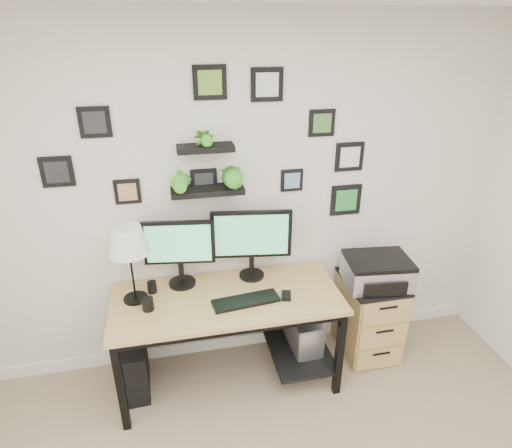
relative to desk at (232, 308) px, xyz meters
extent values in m
plane|color=silver|center=(0.19, 0.33, 0.67)|extent=(4.00, 0.00, 4.00)
cube|color=white|center=(0.19, 0.32, -0.58)|extent=(4.00, 0.03, 0.10)
cube|color=tan|center=(-0.04, -0.04, 0.11)|extent=(1.60, 0.70, 0.03)
cube|color=black|center=(-0.04, -0.04, 0.07)|extent=(1.54, 0.64, 0.05)
cube|color=black|center=(-0.04, 0.29, -0.17)|extent=(1.44, 0.02, 0.41)
cube|color=black|center=(0.51, -0.04, -0.45)|extent=(0.45, 0.63, 0.03)
cube|color=black|center=(-0.79, -0.34, -0.27)|extent=(0.05, 0.05, 0.72)
cube|color=black|center=(-0.79, 0.26, -0.27)|extent=(0.05, 0.05, 0.72)
cube|color=black|center=(0.71, -0.34, -0.27)|extent=(0.05, 0.05, 0.72)
cube|color=black|center=(0.71, 0.26, -0.27)|extent=(0.05, 0.05, 0.72)
cylinder|color=black|center=(-0.33, 0.20, 0.13)|extent=(0.22, 0.22, 0.02)
cylinder|color=black|center=(-0.33, 0.20, 0.22)|extent=(0.04, 0.04, 0.17)
cube|color=black|center=(-0.33, 0.19, 0.47)|extent=(0.50, 0.10, 0.33)
cube|color=#4CB272|center=(-0.34, 0.17, 0.47)|extent=(0.45, 0.07, 0.28)
cylinder|color=black|center=(0.19, 0.20, 0.13)|extent=(0.21, 0.21, 0.02)
cylinder|color=black|center=(0.19, 0.20, 0.22)|extent=(0.04, 0.04, 0.17)
cube|color=black|center=(0.19, 0.19, 0.48)|extent=(0.58, 0.11, 0.36)
cube|color=#4CB272|center=(0.18, 0.17, 0.48)|extent=(0.52, 0.08, 0.31)
cube|color=black|center=(0.08, -0.12, 0.14)|extent=(0.47, 0.20, 0.02)
cube|color=black|center=(0.37, -0.13, 0.14)|extent=(0.09, 0.11, 0.03)
cylinder|color=black|center=(-0.66, 0.07, 0.13)|extent=(0.17, 0.17, 0.02)
cylinder|color=black|center=(-0.66, 0.07, 0.39)|extent=(0.01, 0.01, 0.50)
cone|color=white|center=(-0.66, 0.07, 0.58)|extent=(0.27, 0.27, 0.19)
cylinder|color=black|center=(-0.57, -0.07, 0.17)|extent=(0.08, 0.08, 0.09)
cylinder|color=black|center=(-0.55, 0.13, 0.17)|extent=(0.07, 0.07, 0.08)
cube|color=black|center=(-0.73, 0.02, -0.42)|extent=(0.20, 0.43, 0.42)
cube|color=gray|center=(0.55, 0.05, -0.40)|extent=(0.22, 0.47, 0.46)
cube|color=silver|center=(0.56, -0.18, -0.40)|extent=(0.18, 0.02, 0.43)
cube|color=tan|center=(1.13, 0.06, -0.30)|extent=(0.42, 0.50, 0.65)
cube|color=black|center=(1.13, 0.06, 0.03)|extent=(0.43, 0.51, 0.02)
cube|color=tan|center=(1.13, -0.19, -0.52)|extent=(0.39, 0.02, 0.18)
cylinder|color=black|center=(1.13, -0.21, -0.46)|extent=(0.14, 0.02, 0.02)
cube|color=tan|center=(1.13, -0.19, -0.30)|extent=(0.39, 0.02, 0.18)
cylinder|color=black|center=(1.13, -0.21, -0.24)|extent=(0.14, 0.02, 0.02)
cube|color=tan|center=(1.13, -0.19, -0.08)|extent=(0.39, 0.02, 0.18)
cylinder|color=black|center=(1.13, -0.21, -0.02)|extent=(0.14, 0.02, 0.02)
cube|color=silver|center=(1.13, 0.03, 0.14)|extent=(0.51, 0.42, 0.18)
cube|color=black|center=(1.13, 0.03, 0.25)|extent=(0.51, 0.42, 0.03)
cube|color=black|center=(1.11, -0.17, 0.11)|extent=(0.32, 0.06, 0.11)
cube|color=black|center=(-0.11, 0.24, 0.82)|extent=(0.50, 0.18, 0.04)
cube|color=black|center=(-0.11, 0.23, 1.12)|extent=(0.38, 0.15, 0.04)
imported|color=green|center=(-0.28, 0.24, 0.98)|extent=(0.15, 0.12, 0.27)
imported|color=green|center=(0.06, 0.24, 0.98)|extent=(0.15, 0.15, 0.27)
imported|color=green|center=(-0.11, 0.23, 1.27)|extent=(0.13, 0.09, 0.25)
cube|color=black|center=(-0.05, 0.32, 1.52)|extent=(0.22, 0.02, 0.22)
cube|color=#639732|center=(-0.05, 0.31, 1.52)|extent=(0.15, 0.00, 0.15)
cube|color=black|center=(-0.12, 0.32, 0.86)|extent=(0.18, 0.02, 0.18)
cube|color=#2C2B30|center=(-0.12, 0.31, 0.86)|extent=(0.13, 0.00, 0.13)
cube|color=black|center=(0.72, 0.32, 1.23)|extent=(0.19, 0.02, 0.19)
cube|color=#467535|center=(0.72, 0.31, 1.23)|extent=(0.13, 0.00, 0.13)
cube|color=black|center=(0.96, 0.32, 0.63)|extent=(0.24, 0.02, 0.24)
cube|color=#349041|center=(0.96, 0.31, 0.63)|extent=(0.17, 0.00, 0.17)
cube|color=black|center=(-0.65, 0.32, 0.83)|extent=(0.17, 0.02, 0.17)
cube|color=tan|center=(-0.65, 0.31, 0.83)|extent=(0.12, 0.00, 0.12)
cube|color=black|center=(0.52, 0.32, 0.83)|extent=(0.17, 0.02, 0.17)
cube|color=#649CB0|center=(0.52, 0.31, 0.83)|extent=(0.12, 0.00, 0.12)
cube|color=black|center=(0.95, 0.32, 0.98)|extent=(0.21, 0.02, 0.21)
cube|color=silver|center=(0.95, 0.31, 0.98)|extent=(0.15, 0.00, 0.15)
cube|color=black|center=(-1.06, 0.32, 1.00)|extent=(0.20, 0.02, 0.20)
cube|color=black|center=(-1.06, 0.31, 1.00)|extent=(0.14, 0.00, 0.14)
cube|color=black|center=(-0.79, 0.32, 1.30)|extent=(0.19, 0.02, 0.19)
cube|color=#252428|center=(-0.79, 0.31, 1.30)|extent=(0.14, 0.00, 0.14)
cube|color=black|center=(0.32, 0.32, 1.50)|extent=(0.22, 0.02, 0.22)
cube|color=silver|center=(0.32, 0.31, 1.50)|extent=(0.15, 0.00, 0.15)
camera|label=1|loc=(-0.36, -2.52, 1.85)|focal=30.00mm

